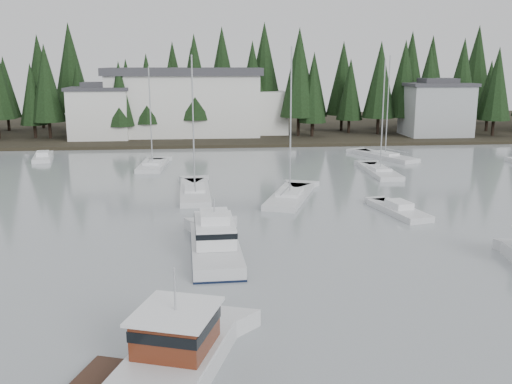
# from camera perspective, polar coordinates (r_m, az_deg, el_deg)

# --- Properties ---
(far_shore_land) EXTENTS (240.00, 54.00, 1.00)m
(far_shore_land) POSITION_cam_1_polar(r_m,az_deg,el_deg) (110.24, -4.29, 6.43)
(far_shore_land) COLOR black
(far_shore_land) RESTS_ON ground
(conifer_treeline) EXTENTS (200.00, 22.00, 20.00)m
(conifer_treeline) POSITION_cam_1_polar(r_m,az_deg,el_deg) (99.32, -4.15, 5.73)
(conifer_treeline) COLOR black
(conifer_treeline) RESTS_ON ground
(house_west) EXTENTS (9.54, 7.42, 8.75)m
(house_west) POSITION_cam_1_polar(r_m,az_deg,el_deg) (93.22, -15.32, 7.72)
(house_west) COLOR silver
(house_west) RESTS_ON ground
(house_east_a) EXTENTS (10.60, 8.48, 9.25)m
(house_east_a) POSITION_cam_1_polar(r_m,az_deg,el_deg) (98.52, 17.56, 7.98)
(house_east_a) COLOR #999EA0
(house_east_a) RESTS_ON ground
(harbor_inn) EXTENTS (29.50, 11.50, 10.90)m
(harbor_inn) POSITION_cam_1_polar(r_m,az_deg,el_deg) (95.11, -5.96, 8.88)
(harbor_inn) COLOR silver
(harbor_inn) RESTS_ON ground
(lobster_boat_brown) EXTENTS (7.09, 10.65, 5.00)m
(lobster_boat_brown) POSITION_cam_1_polar(r_m,az_deg,el_deg) (23.12, -9.59, -17.62)
(lobster_boat_brown) COLOR silver
(lobster_boat_brown) RESTS_ON ground
(cabin_cruiser_center) EXTENTS (3.39, 10.01, 4.26)m
(cabin_cruiser_center) POSITION_cam_1_polar(r_m,az_deg,el_deg) (37.34, -4.11, -5.27)
(cabin_cruiser_center) COLOR silver
(cabin_cruiser_center) RESTS_ON ground
(sailboat_1) EXTENTS (6.14, 10.33, 14.16)m
(sailboat_1) POSITION_cam_1_polar(r_m,az_deg,el_deg) (52.32, 3.38, -0.62)
(sailboat_1) COLOR silver
(sailboat_1) RESTS_ON ground
(sailboat_2) EXTENTS (3.37, 8.19, 12.38)m
(sailboat_2) POSITION_cam_1_polar(r_m,az_deg,el_deg) (68.97, -10.30, 2.48)
(sailboat_2) COLOR silver
(sailboat_2) RESTS_ON ground
(sailboat_4) EXTENTS (3.00, 10.80, 13.46)m
(sailboat_4) POSITION_cam_1_polar(r_m,az_deg,el_deg) (54.37, -6.13, -0.16)
(sailboat_4) COLOR silver
(sailboat_4) RESTS_ON ground
(sailboat_8) EXTENTS (2.81, 9.42, 13.05)m
(sailboat_8) POSITION_cam_1_polar(r_m,az_deg,el_deg) (65.76, 12.28, 1.89)
(sailboat_8) COLOR silver
(sailboat_8) RESTS_ON ground
(sailboat_9) EXTENTS (6.51, 10.30, 13.65)m
(sailboat_9) POSITION_cam_1_polar(r_m,az_deg,el_deg) (76.71, 12.78, 3.40)
(sailboat_9) COLOR silver
(sailboat_9) RESTS_ON ground
(runabout_1) EXTENTS (3.63, 7.23, 1.42)m
(runabout_1) POSITION_cam_1_polar(r_m,az_deg,el_deg) (48.77, 14.08, -1.91)
(runabout_1) COLOR silver
(runabout_1) RESTS_ON ground
(runabout_3) EXTENTS (3.44, 7.21, 1.42)m
(runabout_3) POSITION_cam_1_polar(r_m,az_deg,el_deg) (78.73, -20.52, 3.18)
(runabout_3) COLOR silver
(runabout_3) RESTS_ON ground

